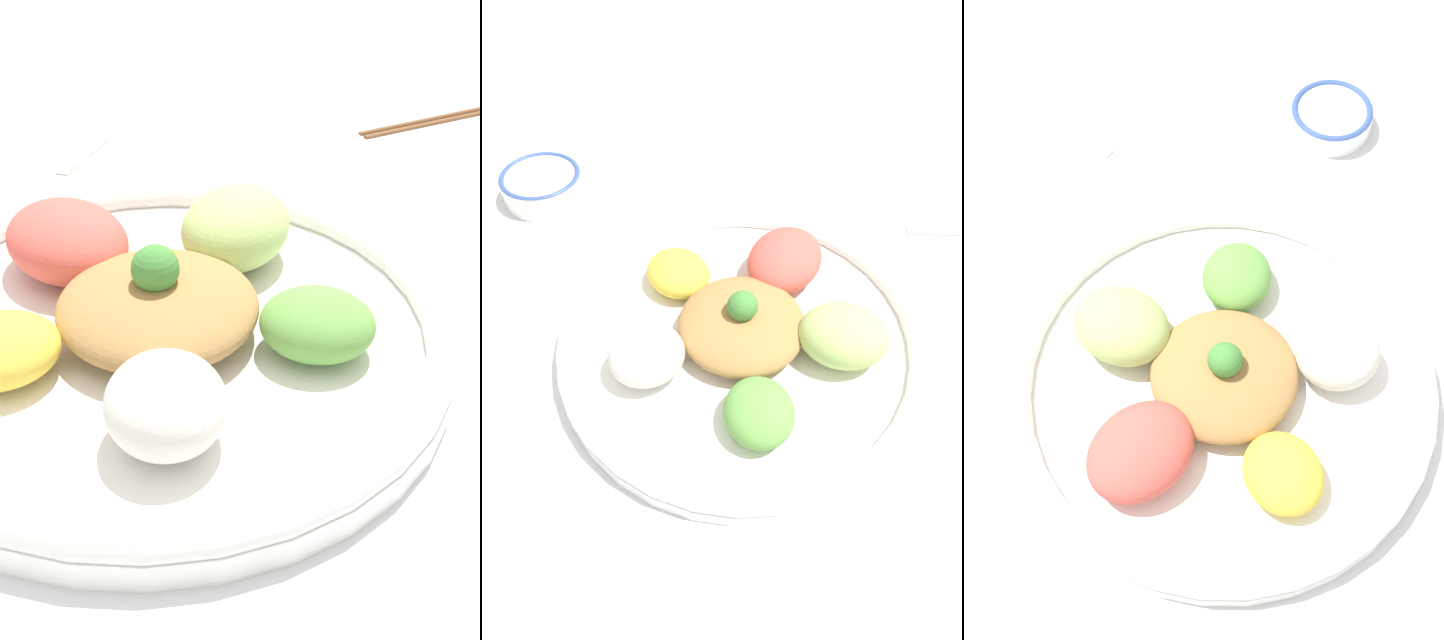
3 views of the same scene
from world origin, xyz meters
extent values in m
plane|color=white|center=(0.00, 0.00, 0.00)|extent=(2.40, 2.40, 0.00)
cylinder|color=white|center=(0.02, -0.04, 0.01)|extent=(0.40, 0.40, 0.02)
torus|color=white|center=(0.02, -0.04, 0.03)|extent=(0.40, 0.40, 0.02)
ellipsoid|color=#B7DB7A|center=(0.02, 0.07, 0.05)|extent=(0.08, 0.10, 0.06)
ellipsoid|color=#E55B51|center=(-0.08, -0.01, 0.05)|extent=(0.12, 0.11, 0.05)
ellipsoid|color=yellow|center=(-0.04, -0.13, 0.04)|extent=(0.10, 0.11, 0.04)
ellipsoid|color=white|center=(0.09, -0.12, 0.05)|extent=(0.11, 0.11, 0.06)
ellipsoid|color=#6BAD4C|center=(0.12, 0.00, 0.04)|extent=(0.10, 0.09, 0.04)
ellipsoid|color=#AD7F47|center=(0.02, -0.04, 0.04)|extent=(0.14, 0.14, 0.04)
sphere|color=#478E3D|center=(0.02, -0.04, 0.07)|extent=(0.03, 0.03, 0.03)
cylinder|color=white|center=(0.38, 0.01, 0.01)|extent=(0.09, 0.09, 0.03)
torus|color=#38569E|center=(0.38, 0.01, 0.03)|extent=(0.09, 0.09, 0.01)
cylinder|color=white|center=(0.38, 0.01, 0.02)|extent=(0.08, 0.08, 0.00)
cube|color=beige|center=(0.23, 0.26, 0.00)|extent=(0.02, 0.09, 0.01)
ellipsoid|color=beige|center=(0.22, 0.19, 0.00)|extent=(0.04, 0.05, 0.01)
camera|label=1|loc=(0.33, -0.43, 0.39)|focal=50.00mm
camera|label=2|loc=(0.38, 0.03, 0.49)|focal=30.00mm
camera|label=3|loc=(-0.31, -0.20, 0.79)|focal=50.00mm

